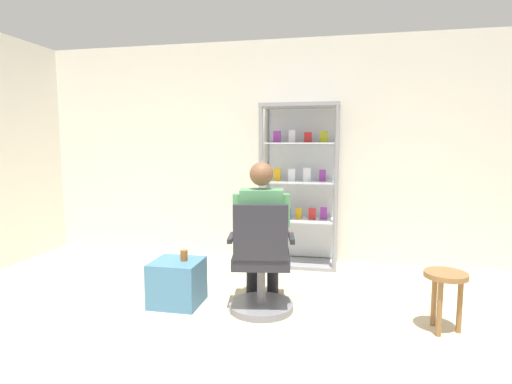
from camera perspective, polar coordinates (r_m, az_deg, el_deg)
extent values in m
cube|color=silver|center=(5.15, 2.02, 5.68)|extent=(6.00, 0.10, 2.70)
cylinder|color=gray|center=(4.69, 0.67, 0.70)|extent=(0.05, 0.05, 1.90)
cylinder|color=gray|center=(4.60, 11.11, 0.46)|extent=(0.05, 0.05, 1.90)
cylinder|color=gray|center=(5.08, 1.54, 1.15)|extent=(0.05, 0.05, 1.90)
cylinder|color=gray|center=(5.00, 11.16, 0.94)|extent=(0.05, 0.05, 1.90)
cube|color=gray|center=(4.82, 6.22, 11.89)|extent=(0.90, 0.45, 0.04)
cube|color=gray|center=(5.01, 5.95, -9.82)|extent=(0.90, 0.45, 0.04)
cube|color=silver|center=(5.04, 6.33, 1.07)|extent=(0.84, 0.02, 1.80)
cube|color=silver|center=(4.88, 6.03, -3.85)|extent=(0.82, 0.39, 0.02)
cube|color=#999919|center=(4.90, 2.68, -2.82)|extent=(0.08, 0.04, 0.14)
cube|color=#264CB2|center=(4.85, 4.41, -3.05)|extent=(0.07, 0.05, 0.13)
cube|color=gold|center=(4.91, 5.98, -2.97)|extent=(0.07, 0.04, 0.12)
cube|color=red|center=(4.87, 7.83, -3.02)|extent=(0.09, 0.04, 0.13)
cube|color=purple|center=(4.88, 9.41, -2.95)|extent=(0.08, 0.04, 0.14)
cube|color=silver|center=(4.82, 6.09, 1.42)|extent=(0.82, 0.39, 0.02)
cube|color=gold|center=(4.88, 2.97, 2.47)|extent=(0.08, 0.04, 0.15)
cube|color=silver|center=(4.82, 5.00, 2.38)|extent=(0.08, 0.04, 0.14)
cube|color=silver|center=(4.81, 7.13, 2.41)|extent=(0.09, 0.04, 0.15)
cube|color=purple|center=(4.85, 9.25, 2.29)|extent=(0.08, 0.04, 0.14)
cube|color=silver|center=(4.80, 6.16, 6.77)|extent=(0.82, 0.39, 0.02)
cube|color=purple|center=(4.84, 2.95, 7.70)|extent=(0.09, 0.04, 0.14)
cube|color=silver|center=(4.83, 5.04, 7.75)|extent=(0.08, 0.05, 0.15)
cube|color=red|center=(4.84, 7.26, 7.57)|extent=(0.09, 0.04, 0.12)
cube|color=#999919|center=(4.76, 9.47, 7.60)|extent=(0.09, 0.05, 0.13)
cylinder|color=slate|center=(3.70, 0.73, -15.67)|extent=(0.56, 0.56, 0.06)
cylinder|color=slate|center=(3.63, 0.74, -12.67)|extent=(0.07, 0.07, 0.41)
cube|color=#26262D|center=(3.56, 0.74, -9.25)|extent=(0.55, 0.55, 0.10)
cube|color=#26262D|center=(3.29, 0.65, -5.65)|extent=(0.45, 0.15, 0.45)
cube|color=#26262D|center=(3.52, 5.01, -6.45)|extent=(0.09, 0.30, 0.04)
cube|color=#26262D|center=(3.53, -3.50, -6.38)|extent=(0.09, 0.30, 0.04)
cylinder|color=black|center=(3.73, 2.38, -6.95)|extent=(0.20, 0.42, 0.14)
cylinder|color=black|center=(3.99, 2.36, -10.18)|extent=(0.11, 0.11, 0.56)
cylinder|color=black|center=(3.73, -0.71, -6.92)|extent=(0.20, 0.42, 0.14)
cylinder|color=black|center=(4.00, -0.55, -10.15)|extent=(0.11, 0.11, 0.56)
cube|color=#4C8C59|center=(3.48, 0.75, -3.71)|extent=(0.39, 0.28, 0.50)
sphere|color=brown|center=(3.43, 0.76, 2.54)|extent=(0.20, 0.20, 0.20)
cylinder|color=#4C8C59|center=(3.47, 4.06, -2.59)|extent=(0.09, 0.09, 0.28)
cylinder|color=brown|center=(3.69, 3.95, -5.51)|extent=(0.13, 0.31, 0.08)
cylinder|color=#4C8C59|center=(3.48, -2.54, -2.55)|extent=(0.09, 0.09, 0.28)
cylinder|color=brown|center=(3.70, -2.28, -5.47)|extent=(0.13, 0.31, 0.08)
cube|color=teal|center=(3.84, -10.93, -12.27)|extent=(0.43, 0.42, 0.40)
cylinder|color=brown|center=(3.75, -10.02, -8.70)|extent=(0.07, 0.07, 0.10)
cylinder|color=olive|center=(3.49, 24.97, -10.43)|extent=(0.32, 0.32, 0.04)
cylinder|color=olive|center=(3.58, 26.55, -13.99)|extent=(0.04, 0.04, 0.43)
cylinder|color=olive|center=(3.63, 23.57, -13.56)|extent=(0.04, 0.04, 0.43)
cylinder|color=olive|center=(3.46, 24.23, -14.62)|extent=(0.04, 0.04, 0.43)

